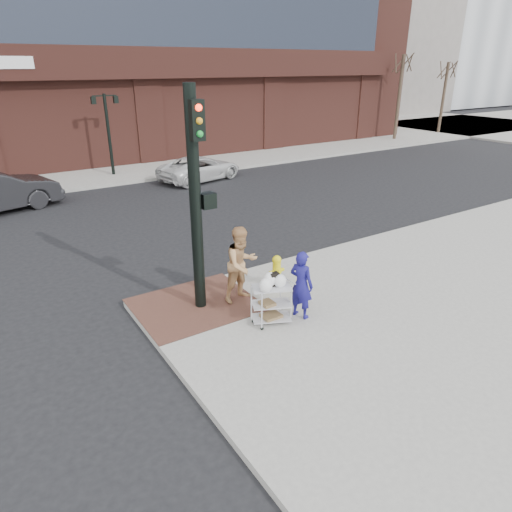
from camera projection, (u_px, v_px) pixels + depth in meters
ground at (236, 319)px, 10.60m from camera, size 220.00×220.00×0.00m
sidewalk_far at (176, 128)px, 41.59m from camera, size 65.00×36.00×0.15m
brick_curb_ramp at (195, 305)px, 10.94m from camera, size 2.80×2.40×0.01m
filler_block at (356, 33)px, 56.53m from camera, size 14.00×20.00×18.00m
bare_tree_a at (404, 52)px, 32.95m from camera, size 1.80×1.80×7.20m
bare_tree_b at (449, 60)px, 36.52m from camera, size 1.80×1.80×6.70m
lamp_post at (108, 126)px, 22.96m from camera, size 1.32×0.22×4.00m
traffic_signal_pole at (197, 197)px, 9.86m from camera, size 0.61×0.51×5.00m
woman_blue at (301, 285)px, 10.15m from camera, size 0.55×0.68×1.59m
pedestrian_tan at (242, 264)px, 10.86m from camera, size 1.00×0.83×1.86m
minivan_white at (200, 168)px, 23.09m from camera, size 4.77×3.03×1.23m
utility_cart at (271, 301)px, 10.02m from camera, size 0.96×0.77×1.17m
fire_hydrant at (277, 272)px, 11.59m from camera, size 0.42×0.30×0.90m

